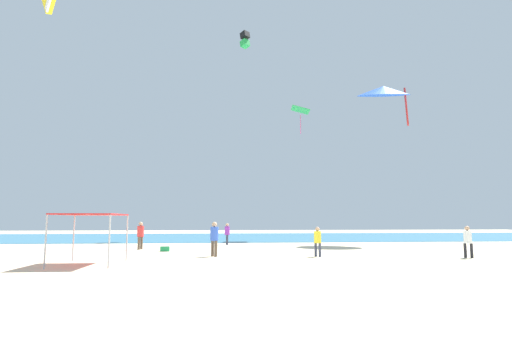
{
  "coord_description": "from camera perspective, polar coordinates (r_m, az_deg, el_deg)",
  "views": [
    {
      "loc": [
        -2.22,
        -19.04,
        2.03
      ],
      "look_at": [
        0.69,
        14.23,
        5.81
      ],
      "focal_mm": 27.05,
      "sensor_mm": 36.0,
      "label": 1
    }
  ],
  "objects": [
    {
      "name": "kite_delta_blue",
      "position": [
        38.19,
        18.31,
        11.86
      ],
      "size": [
        5.33,
        5.38,
        4.39
      ],
      "rotation": [
        0.0,
        0.0,
        3.01
      ],
      "color": "blue"
    },
    {
      "name": "person_far_shore",
      "position": [
        23.75,
        28.82,
        -8.17
      ],
      "size": [
        0.4,
        0.4,
        1.69
      ],
      "rotation": [
        0.0,
        0.0,
        2.44
      ],
      "color": "black",
      "rests_on": "ground"
    },
    {
      "name": "person_central",
      "position": [
        21.78,
        -6.18,
        -8.83
      ],
      "size": [
        0.45,
        0.45,
        1.9
      ],
      "rotation": [
        0.0,
        0.0,
        5.3
      ],
      "color": "brown",
      "rests_on": "ground"
    },
    {
      "name": "canopy_tent",
      "position": [
        19.37,
        -23.2,
        -5.52
      ],
      "size": [
        2.64,
        3.12,
        2.29
      ],
      "color": "#B2B2B7",
      "rests_on": "ground"
    },
    {
      "name": "ground",
      "position": [
        19.28,
        1.68,
        -12.65
      ],
      "size": [
        110.0,
        110.0,
        0.1
      ],
      "primitive_type": "cube",
      "color": "beige"
    },
    {
      "name": "ocean_strip",
      "position": [
        45.65,
        -2.24,
        -8.98
      ],
      "size": [
        110.0,
        23.1,
        0.03
      ],
      "primitive_type": "cube",
      "color": "teal",
      "rests_on": "ground"
    },
    {
      "name": "person_near_tent",
      "position": [
        31.68,
        -4.29,
        -8.28
      ],
      "size": [
        0.41,
        0.46,
        1.73
      ],
      "rotation": [
        0.0,
        0.0,
        1.67
      ],
      "color": "#33384C",
      "rests_on": "ground"
    },
    {
      "name": "cooler_box",
      "position": [
        25.85,
        -13.31,
        -10.4
      ],
      "size": [
        0.57,
        0.37,
        0.35
      ],
      "color": "#1E8C4C",
      "rests_on": "ground"
    },
    {
      "name": "person_rightmost",
      "position": [
        21.75,
        9.09,
        -9.2
      ],
      "size": [
        0.39,
        0.39,
        1.63
      ],
      "rotation": [
        0.0,
        0.0,
        2.21
      ],
      "color": "#33384C",
      "rests_on": "ground"
    },
    {
      "name": "person_leftmost",
      "position": [
        27.84,
        -16.71,
        -8.1
      ],
      "size": [
        0.45,
        0.48,
        1.87
      ],
      "rotation": [
        0.0,
        0.0,
        1.22
      ],
      "color": "brown",
      "rests_on": "ground"
    },
    {
      "name": "kite_box_black",
      "position": [
        49.59,
        -1.64,
        19.52
      ],
      "size": [
        1.29,
        1.3,
        1.96
      ],
      "rotation": [
        0.0,
        0.0,
        0.69
      ],
      "color": "black"
    },
    {
      "name": "kite_diamond_green",
      "position": [
        43.04,
        6.58,
        9.51
      ],
      "size": [
        2.1,
        2.15,
        2.98
      ],
      "rotation": [
        0.0,
        0.0,
        4.62
      ],
      "color": "green"
    }
  ]
}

